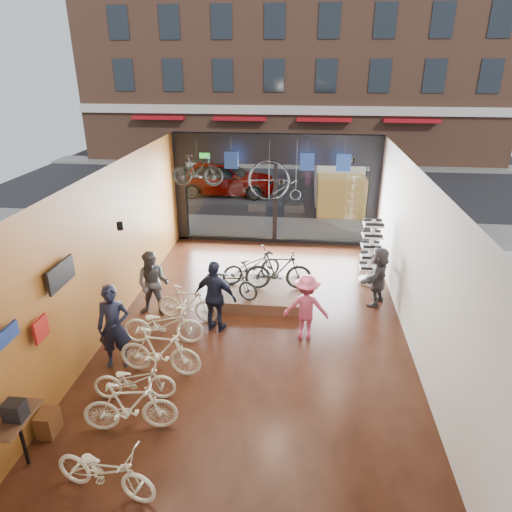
# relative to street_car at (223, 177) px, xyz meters

# --- Properties ---
(ground_plane) EXTENTS (7.00, 12.00, 0.04)m
(ground_plane) POSITION_rel_street_car_xyz_m (2.89, -12.00, -0.86)
(ground_plane) COLOR black
(ground_plane) RESTS_ON ground
(ceiling) EXTENTS (7.00, 12.00, 0.04)m
(ceiling) POSITION_rel_street_car_xyz_m (2.89, -12.00, 2.98)
(ceiling) COLOR black
(ceiling) RESTS_ON ground
(wall_left) EXTENTS (0.04, 12.00, 3.80)m
(wall_left) POSITION_rel_street_car_xyz_m (-0.63, -12.00, 1.06)
(wall_left) COLOR #A46C28
(wall_left) RESTS_ON ground
(wall_right) EXTENTS (0.04, 12.00, 3.80)m
(wall_right) POSITION_rel_street_car_xyz_m (6.41, -12.00, 1.06)
(wall_right) COLOR beige
(wall_right) RESTS_ON ground
(wall_back) EXTENTS (7.00, 0.04, 3.80)m
(wall_back) POSITION_rel_street_car_xyz_m (2.89, -18.02, 1.06)
(wall_back) COLOR beige
(wall_back) RESTS_ON ground
(storefront) EXTENTS (7.00, 0.26, 3.80)m
(storefront) POSITION_rel_street_car_xyz_m (2.89, -6.00, 1.06)
(storefront) COLOR black
(storefront) RESTS_ON ground
(exit_sign) EXTENTS (0.35, 0.06, 0.18)m
(exit_sign) POSITION_rel_street_car_xyz_m (0.49, -6.12, 2.21)
(exit_sign) COLOR #198C26
(exit_sign) RESTS_ON storefront
(street_road) EXTENTS (30.00, 18.00, 0.02)m
(street_road) POSITION_rel_street_car_xyz_m (2.89, 3.00, -0.85)
(street_road) COLOR black
(street_road) RESTS_ON ground
(sidewalk_near) EXTENTS (30.00, 2.40, 0.12)m
(sidewalk_near) POSITION_rel_street_car_xyz_m (2.89, -4.80, -0.78)
(sidewalk_near) COLOR slate
(sidewalk_near) RESTS_ON ground
(sidewalk_far) EXTENTS (30.00, 2.00, 0.12)m
(sidewalk_far) POSITION_rel_street_car_xyz_m (2.89, 7.00, -0.78)
(sidewalk_far) COLOR slate
(sidewalk_far) RESTS_ON ground
(opposite_building) EXTENTS (26.00, 5.00, 14.00)m
(opposite_building) POSITION_rel_street_car_xyz_m (2.89, 9.50, 6.16)
(opposite_building) COLOR brown
(opposite_building) RESTS_ON ground
(street_car) EXTENTS (4.92, 1.98, 1.67)m
(street_car) POSITION_rel_street_car_xyz_m (0.00, 0.00, 0.00)
(street_car) COLOR gray
(street_car) RESTS_ON street_road
(box_truck) EXTENTS (2.02, 6.05, 2.38)m
(box_truck) POSITION_rel_street_car_xyz_m (5.40, -1.00, 0.35)
(box_truck) COLOR silver
(box_truck) RESTS_ON street_road
(floor_bike_0) EXTENTS (1.74, 0.89, 0.87)m
(floor_bike_0) POSITION_rel_street_car_xyz_m (1.11, -16.64, -0.40)
(floor_bike_0) COLOR beige
(floor_bike_0) RESTS_ON ground_plane
(floor_bike_1) EXTENTS (1.69, 0.72, 0.98)m
(floor_bike_1) POSITION_rel_street_car_xyz_m (1.02, -15.36, -0.35)
(floor_bike_1) COLOR beige
(floor_bike_1) RESTS_ON ground_plane
(floor_bike_2) EXTENTS (1.62, 0.72, 0.82)m
(floor_bike_2) POSITION_rel_street_car_xyz_m (0.81, -14.57, -0.43)
(floor_bike_2) COLOR beige
(floor_bike_2) RESTS_ON ground_plane
(floor_bike_3) EXTENTS (1.78, 0.62, 1.05)m
(floor_bike_3) POSITION_rel_street_car_xyz_m (1.07, -13.77, -0.31)
(floor_bike_3) COLOR beige
(floor_bike_3) RESTS_ON ground_plane
(floor_bike_4) EXTENTS (1.88, 0.81, 0.96)m
(floor_bike_4) POSITION_rel_street_car_xyz_m (0.81, -12.66, -0.36)
(floor_bike_4) COLOR beige
(floor_bike_4) RESTS_ON ground_plane
(floor_bike_5) EXTENTS (1.60, 0.63, 0.94)m
(floor_bike_5) POSITION_rel_street_car_xyz_m (1.11, -11.64, -0.37)
(floor_bike_5) COLOR beige
(floor_bike_5) RESTS_ON ground_plane
(display_platform) EXTENTS (2.40, 1.80, 0.30)m
(display_platform) POSITION_rel_street_car_xyz_m (2.71, -10.34, -0.69)
(display_platform) COLOR #472F20
(display_platform) RESTS_ON ground_plane
(display_bike_left) EXTENTS (1.68, 1.08, 0.83)m
(display_bike_left) POSITION_rel_street_car_xyz_m (2.07, -10.82, -0.12)
(display_bike_left) COLOR black
(display_bike_left) RESTS_ON display_platform
(display_bike_mid) EXTENTS (1.83, 0.67, 1.08)m
(display_bike_mid) POSITION_rel_street_car_xyz_m (3.28, -10.28, 0.00)
(display_bike_mid) COLOR black
(display_bike_mid) RESTS_ON display_platform
(display_bike_right) EXTENTS (1.79, 1.42, 0.91)m
(display_bike_right) POSITION_rel_street_car_xyz_m (2.50, -9.88, -0.08)
(display_bike_right) COLOR black
(display_bike_right) RESTS_ON display_platform
(customer_0) EXTENTS (0.75, 0.56, 1.86)m
(customer_0) POSITION_rel_street_car_xyz_m (0.07, -13.58, 0.09)
(customer_0) COLOR #161C33
(customer_0) RESTS_ON ground_plane
(customer_1) EXTENTS (0.84, 0.66, 1.71)m
(customer_1) POSITION_rel_street_car_xyz_m (0.21, -11.44, 0.02)
(customer_1) COLOR #3F3F44
(customer_1) RESTS_ON ground_plane
(customer_2) EXTENTS (1.13, 0.69, 1.79)m
(customer_2) POSITION_rel_street_car_xyz_m (1.90, -12.01, 0.06)
(customer_2) COLOR #161C33
(customer_2) RESTS_ON ground_plane
(customer_3) EXTENTS (1.05, 0.61, 1.61)m
(customer_3) POSITION_rel_street_car_xyz_m (4.02, -12.12, -0.03)
(customer_3) COLOR #CC4C72
(customer_3) RESTS_ON ground_plane
(customer_5) EXTENTS (1.11, 1.55, 1.61)m
(customer_5) POSITION_rel_street_car_xyz_m (5.89, -10.27, -0.03)
(customer_5) COLOR #3F3F44
(customer_5) RESTS_ON ground_plane
(sunglasses_rack) EXTENTS (0.57, 0.47, 1.92)m
(sunglasses_rack) POSITION_rel_street_car_xyz_m (5.84, -9.00, 0.12)
(sunglasses_rack) COLOR white
(sunglasses_rack) RESTS_ON ground_plane
(wall_merch) EXTENTS (0.40, 2.40, 2.60)m
(wall_merch) POSITION_rel_street_car_xyz_m (-0.49, -15.50, 0.46)
(wall_merch) COLOR navy
(wall_merch) RESTS_ON wall_left
(penny_farthing) EXTENTS (1.60, 0.06, 1.28)m
(penny_farthing) POSITION_rel_street_car_xyz_m (3.04, -7.30, 1.66)
(penny_farthing) COLOR black
(penny_farthing) RESTS_ON ceiling
(hung_bike) EXTENTS (1.59, 0.49, 0.95)m
(hung_bike) POSITION_rel_street_car_xyz_m (0.61, -7.80, 2.09)
(hung_bike) COLOR black
(hung_bike) RESTS_ON ceiling
(jersey_left) EXTENTS (0.45, 0.03, 0.55)m
(jersey_left) POSITION_rel_street_car_xyz_m (1.50, -6.80, 2.21)
(jersey_left) COLOR #1E3F99
(jersey_left) RESTS_ON ceiling
(jersey_mid) EXTENTS (0.45, 0.03, 0.55)m
(jersey_mid) POSITION_rel_street_car_xyz_m (3.93, -6.80, 2.21)
(jersey_mid) COLOR #1E3F99
(jersey_mid) RESTS_ON ceiling
(jersey_right) EXTENTS (0.45, 0.03, 0.55)m
(jersey_right) POSITION_rel_street_car_xyz_m (5.07, -6.80, 2.21)
(jersey_right) COLOR #1E3F99
(jersey_right) RESTS_ON ceiling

